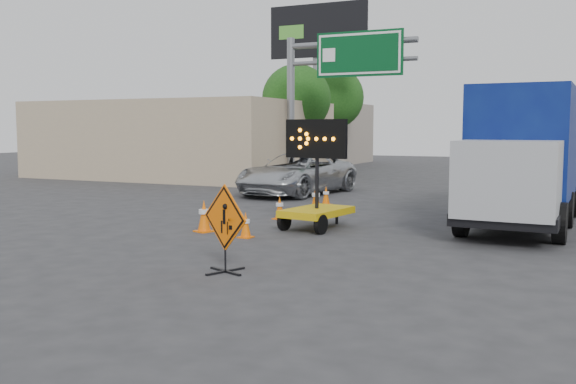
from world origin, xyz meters
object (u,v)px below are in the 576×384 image
Objects in this scene: construction_sign at (225,226)px; arrow_board at (317,204)px; pickup_truck at (297,174)px; box_truck at (525,164)px.

construction_sign is 5.41m from arrow_board.
arrow_board reaches higher than pickup_truck.
arrow_board is 5.75m from box_truck.
box_truck reaches higher than construction_sign.
pickup_truck is at bearing 131.17° from construction_sign.
box_truck is (4.39, 8.36, 0.81)m from construction_sign.
construction_sign is at bearing -64.19° from pickup_truck.
box_truck is (8.88, -4.87, 0.85)m from pickup_truck.
construction_sign is 0.27× the size of pickup_truck.
arrow_board reaches higher than construction_sign.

